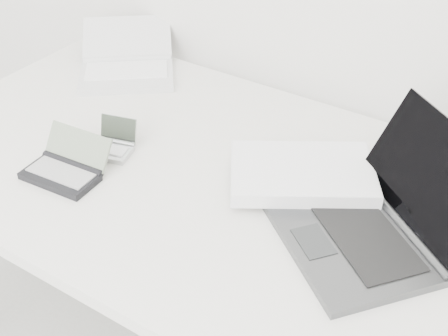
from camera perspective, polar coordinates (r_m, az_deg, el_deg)
The scene contains 5 objects.
desk at distance 1.31m, azimuth 2.06°, elevation -3.34°, with size 1.60×0.80×0.73m.
laptop_large at distance 1.22m, azimuth 10.25°, elevation -2.59°, with size 0.58×0.45×0.20m.
netbook_open_white at distance 1.74m, azimuth -8.88°, elevation 9.32°, with size 0.39×0.40×0.09m.
pda_silver at distance 1.40m, azimuth -10.04°, elevation 2.02°, with size 0.10×0.11×0.07m.
palmtop_charcoal at distance 1.35m, azimuth -14.31°, elevation -0.07°, with size 0.17×0.14×0.08m.
Camera 1 is at (0.52, 0.67, 1.51)m, focal length 50.00 mm.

